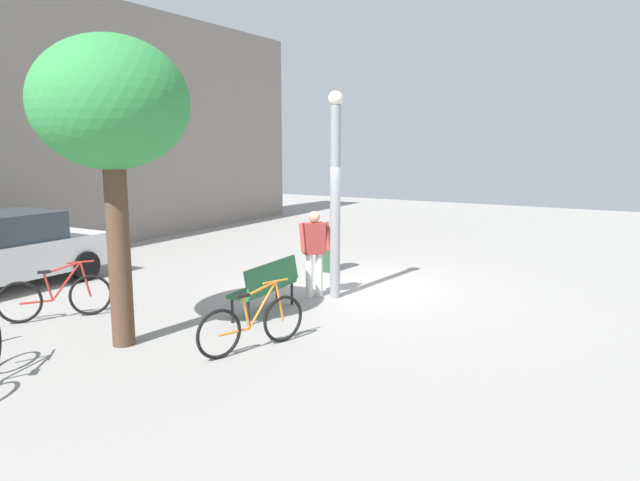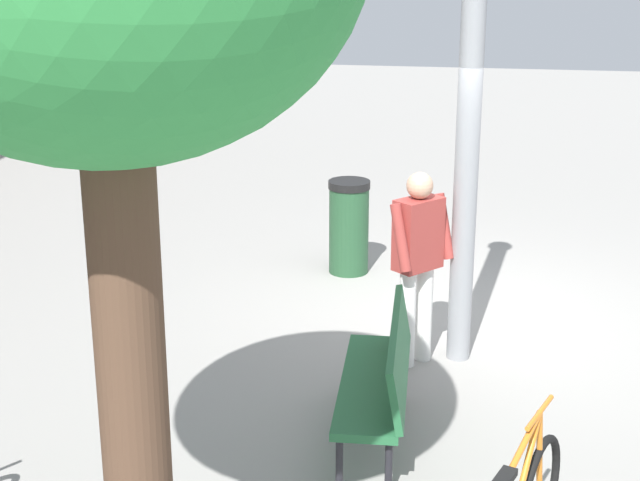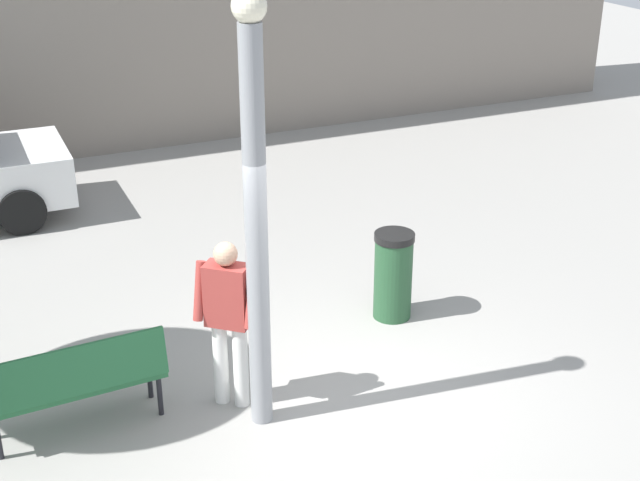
{
  "view_description": "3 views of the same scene",
  "coord_description": "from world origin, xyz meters",
  "px_view_note": "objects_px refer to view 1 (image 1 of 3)",
  "views": [
    {
      "loc": [
        -10.65,
        -5.24,
        2.97
      ],
      "look_at": [
        0.22,
        1.0,
        0.88
      ],
      "focal_mm": 33.31,
      "sensor_mm": 36.0,
      "label": 1
    },
    {
      "loc": [
        -8.65,
        -0.06,
        3.52
      ],
      "look_at": [
        0.22,
        1.44,
        0.65
      ],
      "focal_mm": 54.46,
      "sensor_mm": 36.0,
      "label": 2
    },
    {
      "loc": [
        -3.18,
        -6.44,
        4.88
      ],
      "look_at": [
        0.3,
        1.32,
        1.08
      ],
      "focal_mm": 50.1,
      "sensor_mm": 36.0,
      "label": 3
    }
  ],
  "objects_px": {
    "plaza_tree": "(111,108)",
    "trash_bin": "(329,249)",
    "park_bench": "(267,283)",
    "bicycle_orange": "(253,324)",
    "bicycle_red": "(56,297)",
    "lamppost": "(335,190)",
    "parked_car_white": "(1,252)",
    "person_by_lamppost": "(314,248)"
  },
  "relations": [
    {
      "from": "bicycle_red",
      "to": "lamppost",
      "type": "bearing_deg",
      "value": -43.49
    },
    {
      "from": "person_by_lamppost",
      "to": "park_bench",
      "type": "distance_m",
      "value": 1.46
    },
    {
      "from": "person_by_lamppost",
      "to": "trash_bin",
      "type": "relative_size",
      "value": 1.65
    },
    {
      "from": "parked_car_white",
      "to": "trash_bin",
      "type": "bearing_deg",
      "value": -45.78
    },
    {
      "from": "lamppost",
      "to": "park_bench",
      "type": "xyz_separation_m",
      "value": [
        -1.56,
        0.49,
        -1.53
      ]
    },
    {
      "from": "plaza_tree",
      "to": "bicycle_orange",
      "type": "height_order",
      "value": "plaza_tree"
    },
    {
      "from": "lamppost",
      "to": "bicycle_orange",
      "type": "relative_size",
      "value": 2.27
    },
    {
      "from": "plaza_tree",
      "to": "parked_car_white",
      "type": "distance_m",
      "value": 5.57
    },
    {
      "from": "person_by_lamppost",
      "to": "trash_bin",
      "type": "distance_m",
      "value": 2.41
    },
    {
      "from": "bicycle_orange",
      "to": "plaza_tree",
      "type": "bearing_deg",
      "value": 113.42
    },
    {
      "from": "lamppost",
      "to": "trash_bin",
      "type": "distance_m",
      "value": 2.85
    },
    {
      "from": "park_bench",
      "to": "trash_bin",
      "type": "xyz_separation_m",
      "value": [
        3.59,
        0.75,
        -0.03
      ]
    },
    {
      "from": "lamppost",
      "to": "parked_car_white",
      "type": "xyz_separation_m",
      "value": [
        -2.78,
        6.18,
        -1.3
      ]
    },
    {
      "from": "bicycle_orange",
      "to": "trash_bin",
      "type": "relative_size",
      "value": 1.69
    },
    {
      "from": "parked_car_white",
      "to": "bicycle_orange",
      "type": "bearing_deg",
      "value": -93.34
    },
    {
      "from": "park_bench",
      "to": "trash_bin",
      "type": "relative_size",
      "value": 1.6
    },
    {
      "from": "lamppost",
      "to": "bicycle_red",
      "type": "bearing_deg",
      "value": 136.51
    },
    {
      "from": "person_by_lamppost",
      "to": "park_bench",
      "type": "relative_size",
      "value": 1.03
    },
    {
      "from": "bicycle_orange",
      "to": "trash_bin",
      "type": "distance_m",
      "value": 5.44
    },
    {
      "from": "plaza_tree",
      "to": "trash_bin",
      "type": "xyz_separation_m",
      "value": [
        5.97,
        -0.18,
        -2.92
      ]
    },
    {
      "from": "lamppost",
      "to": "bicycle_red",
      "type": "relative_size",
      "value": 2.57
    },
    {
      "from": "bicycle_orange",
      "to": "bicycle_red",
      "type": "bearing_deg",
      "value": 96.47
    },
    {
      "from": "plaza_tree",
      "to": "parked_car_white",
      "type": "bearing_deg",
      "value": 76.32
    },
    {
      "from": "person_by_lamppost",
      "to": "park_bench",
      "type": "xyz_separation_m",
      "value": [
        -1.39,
        0.13,
        -0.42
      ]
    },
    {
      "from": "lamppost",
      "to": "parked_car_white",
      "type": "bearing_deg",
      "value": 114.2
    },
    {
      "from": "person_by_lamppost",
      "to": "park_bench",
      "type": "height_order",
      "value": "person_by_lamppost"
    },
    {
      "from": "plaza_tree",
      "to": "trash_bin",
      "type": "distance_m",
      "value": 6.65
    },
    {
      "from": "trash_bin",
      "to": "lamppost",
      "type": "bearing_deg",
      "value": -148.54
    },
    {
      "from": "bicycle_orange",
      "to": "bicycle_red",
      "type": "xyz_separation_m",
      "value": [
        -0.43,
        3.77,
        -0.0
      ]
    },
    {
      "from": "lamppost",
      "to": "bicycle_orange",
      "type": "distance_m",
      "value": 3.6
    },
    {
      "from": "plaza_tree",
      "to": "bicycle_orange",
      "type": "distance_m",
      "value": 3.62
    },
    {
      "from": "plaza_tree",
      "to": "trash_bin",
      "type": "bearing_deg",
      "value": -1.74
    },
    {
      "from": "bicycle_orange",
      "to": "parked_car_white",
      "type": "distance_m",
      "value": 6.57
    },
    {
      "from": "plaza_tree",
      "to": "trash_bin",
      "type": "height_order",
      "value": "plaza_tree"
    },
    {
      "from": "parked_car_white",
      "to": "trash_bin",
      "type": "xyz_separation_m",
      "value": [
        4.81,
        -4.94,
        -0.26
      ]
    },
    {
      "from": "park_bench",
      "to": "bicycle_orange",
      "type": "bearing_deg",
      "value": -151.8
    },
    {
      "from": "trash_bin",
      "to": "plaza_tree",
      "type": "bearing_deg",
      "value": 178.26
    },
    {
      "from": "bicycle_red",
      "to": "trash_bin",
      "type": "distance_m",
      "value": 6.02
    },
    {
      "from": "bicycle_orange",
      "to": "park_bench",
      "type": "bearing_deg",
      "value": 28.2
    },
    {
      "from": "trash_bin",
      "to": "bicycle_red",
      "type": "bearing_deg",
      "value": 158.95
    },
    {
      "from": "person_by_lamppost",
      "to": "bicycle_red",
      "type": "height_order",
      "value": "person_by_lamppost"
    },
    {
      "from": "park_bench",
      "to": "parked_car_white",
      "type": "bearing_deg",
      "value": 102.1
    }
  ]
}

